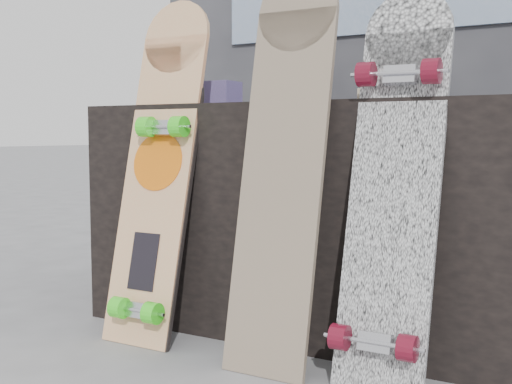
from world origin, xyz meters
The scene contains 10 objects.
ground centered at (0.00, 0.00, 0.00)m, with size 60.00×60.00×0.00m, color slate.
vendor_table centered at (0.00, 0.50, 0.40)m, with size 1.60×0.60×0.80m, color black.
booth centered at (0.00, 1.35, 1.10)m, with size 2.40×0.22×2.20m.
merch_box_purple centered at (-0.46, 0.54, 0.85)m, with size 0.18×0.12×0.10m, color navy.
merch_box_small centered at (0.25, 0.51, 0.86)m, with size 0.14×0.14×0.12m, color navy.
merch_box_flat centered at (0.22, 0.65, 0.83)m, with size 0.22×0.10×0.06m, color #D1B78C.
longboard_geisha centered at (-0.44, 0.17, 0.62)m, with size 0.27×0.30×1.17m.
longboard_celtic centered at (0.06, 0.12, 0.64)m, with size 0.26×0.27×1.20m.
longboard_cascadia centered at (0.39, 0.15, 0.58)m, with size 0.25×0.34×1.12m.
skateboard_dark centered at (-0.41, 0.12, 0.47)m, with size 0.21×0.31×0.92m.
Camera 1 is at (0.92, -1.59, 0.70)m, focal length 45.00 mm.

